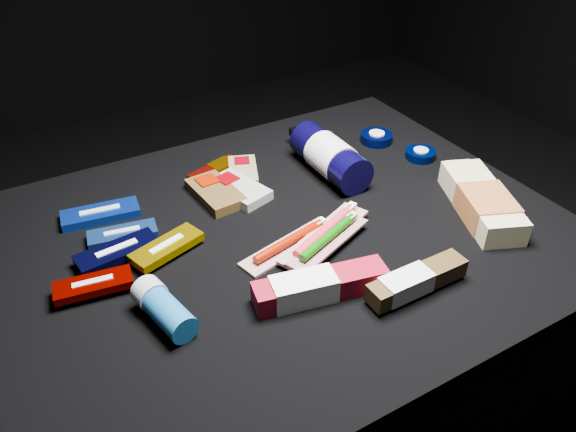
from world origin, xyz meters
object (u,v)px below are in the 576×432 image
lotion_bottle (330,156)px  bodywash_bottle (482,202)px  toothpaste_carton_red (315,287)px  deodorant_stick (164,308)px

lotion_bottle → bodywash_bottle: lotion_bottle is taller
toothpaste_carton_red → bodywash_bottle: bearing=17.1°
bodywash_bottle → toothpaste_carton_red: bearing=-151.9°
deodorant_stick → toothpaste_carton_red: bearing=-28.9°
lotion_bottle → deodorant_stick: lotion_bottle is taller
toothpaste_carton_red → lotion_bottle: bearing=64.9°
lotion_bottle → bodywash_bottle: bearing=-57.1°
lotion_bottle → toothpaste_carton_red: lotion_bottle is taller
lotion_bottle → bodywash_bottle: (0.16, -0.26, -0.02)m
deodorant_stick → toothpaste_carton_red: size_ratio=0.56×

